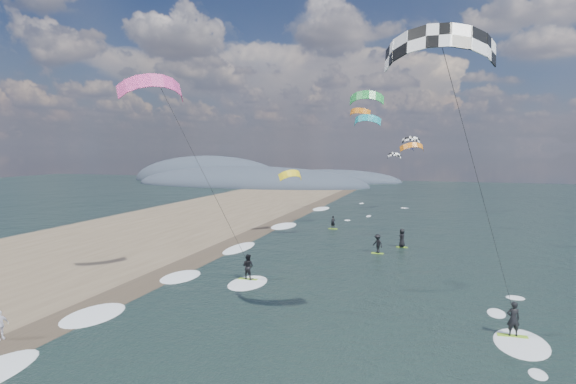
% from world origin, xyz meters
% --- Properties ---
extents(wet_sand_strip, '(3.00, 240.00, 0.00)m').
position_xyz_m(wet_sand_strip, '(-12.00, 10.00, 0.00)').
color(wet_sand_strip, '#382D23').
rests_on(wet_sand_strip, ground).
extents(coastal_hills, '(80.00, 41.00, 15.00)m').
position_xyz_m(coastal_hills, '(-44.84, 107.86, 0.00)').
color(coastal_hills, '#3D4756').
rests_on(coastal_hills, ground).
extents(kitesurfer_near_a, '(7.80, 8.29, 15.23)m').
position_xyz_m(kitesurfer_near_a, '(8.67, 4.93, 11.63)').
color(kitesurfer_near_a, '#89C723').
rests_on(kitesurfer_near_a, ground).
extents(kitesurfer_near_b, '(7.10, 9.45, 14.88)m').
position_xyz_m(kitesurfer_near_b, '(-7.73, 11.45, 9.93)').
color(kitesurfer_near_b, '#89C723').
rests_on(kitesurfer_near_b, ground).
extents(far_kitesurfers, '(9.89, 12.85, 1.86)m').
position_xyz_m(far_kitesurfers, '(2.53, 30.54, 0.90)').
color(far_kitesurfers, '#89C723').
rests_on(far_kitesurfers, ground).
extents(bg_kite_field, '(14.94, 67.62, 9.29)m').
position_xyz_m(bg_kite_field, '(0.09, 58.49, 11.43)').
color(bg_kite_field, gray).
rests_on(bg_kite_field, ground).
extents(shoreline_surf, '(2.40, 79.40, 0.11)m').
position_xyz_m(shoreline_surf, '(-10.80, 14.75, 0.00)').
color(shoreline_surf, white).
rests_on(shoreline_surf, ground).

